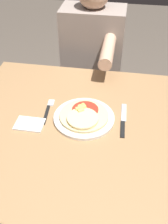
{
  "coord_description": "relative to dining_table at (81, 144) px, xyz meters",
  "views": [
    {
      "loc": [
        0.15,
        -0.8,
        1.55
      ],
      "look_at": [
        0.01,
        0.05,
        0.81
      ],
      "focal_mm": 42.0,
      "sensor_mm": 36.0,
      "label": 1
    }
  ],
  "objects": [
    {
      "name": "ground_plane",
      "position": [
        0.0,
        0.0,
        -0.66
      ],
      "size": [
        8.0,
        8.0,
        0.0
      ],
      "primitive_type": "plane",
      "color": "brown"
    },
    {
      "name": "dining_table",
      "position": [
        0.0,
        0.0,
        0.0
      ],
      "size": [
        1.08,
        0.93,
        0.77
      ],
      "color": "#9E754C",
      "rests_on": "ground_plane"
    },
    {
      "name": "pizza",
      "position": [
        0.01,
        0.04,
        0.14
      ],
      "size": [
        0.22,
        0.22,
        0.04
      ],
      "color": "#E0C689",
      "rests_on": "plate"
    },
    {
      "name": "plate",
      "position": [
        0.01,
        0.05,
        0.12
      ],
      "size": [
        0.27,
        0.27,
        0.01
      ],
      "color": "silver",
      "rests_on": "dining_table"
    },
    {
      "name": "person_diner",
      "position": [
        -0.05,
        0.73,
        0.05
      ],
      "size": [
        0.38,
        0.52,
        1.19
      ],
      "color": "#2D2D38",
      "rests_on": "ground_plane"
    },
    {
      "name": "napkin",
      "position": [
        -0.22,
        -0.03,
        0.12
      ],
      "size": [
        0.12,
        0.09,
        0.01
      ],
      "color": "silver",
      "rests_on": "dining_table"
    },
    {
      "name": "knife",
      "position": [
        0.18,
        0.06,
        0.12
      ],
      "size": [
        0.03,
        0.22,
        0.0
      ],
      "color": "black",
      "rests_on": "dining_table"
    },
    {
      "name": "fork",
      "position": [
        -0.16,
        0.08,
        0.12
      ],
      "size": [
        0.03,
        0.18,
        0.0
      ],
      "color": "black",
      "rests_on": "dining_table"
    }
  ]
}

